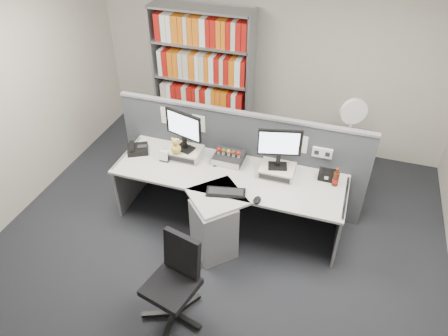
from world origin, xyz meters
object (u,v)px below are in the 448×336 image
(shelving_unit, at_px, (203,80))
(filing_cabinet, at_px, (343,161))
(desk_fan, at_px, (353,114))
(cola_bottle, at_px, (336,179))
(desk, at_px, (222,204))
(monitor_left, at_px, (183,128))
(office_chair, at_px, (175,278))
(monitor_right, at_px, (280,146))
(mouse, at_px, (257,200))
(speaker, at_px, (327,175))
(desktop_pc, at_px, (229,158))
(desk_phone, at_px, (137,149))
(desk_calendar, at_px, (165,157))
(keyboard, at_px, (226,192))

(shelving_unit, height_order, filing_cabinet, shelving_unit)
(desk_fan, bearing_deg, cola_bottle, -93.15)
(desk, height_order, monitor_left, monitor_left)
(office_chair, bearing_deg, monitor_right, 68.56)
(mouse, xyz_separation_m, speaker, (0.63, 0.59, 0.04))
(monitor_left, bearing_deg, mouse, -27.23)
(cola_bottle, bearing_deg, desktop_pc, 177.11)
(desk_phone, height_order, desk_calendar, desk_calendar)
(monitor_left, relative_size, speaker, 2.64)
(desk_calendar, bearing_deg, filing_cabinet, 30.65)
(monitor_right, relative_size, cola_bottle, 2.12)
(desk, distance_m, keyboard, 0.31)
(monitor_right, distance_m, desktop_pc, 0.68)
(speaker, bearing_deg, desk_calendar, -172.74)
(filing_cabinet, xyz_separation_m, desk_fan, (0.00, -0.00, 0.70))
(monitor_left, xyz_separation_m, desk_phone, (-0.58, -0.10, -0.35))
(desk_phone, distance_m, shelving_unit, 1.60)
(filing_cabinet, xyz_separation_m, office_chair, (-1.28, -2.52, 0.13))
(desktop_pc, relative_size, shelving_unit, 0.17)
(cola_bottle, bearing_deg, filing_cabinet, 86.85)
(desk_calendar, xyz_separation_m, office_chair, (0.70, -1.35, -0.29))
(mouse, distance_m, cola_bottle, 0.90)
(shelving_unit, bearing_deg, desk_calendar, -85.79)
(shelving_unit, distance_m, office_chair, 3.12)
(desk_calendar, bearing_deg, desk_phone, 170.86)
(desktop_pc, bearing_deg, filing_cabinet, 36.73)
(speaker, xyz_separation_m, shelving_unit, (-1.95, 1.39, 0.19))
(keyboard, relative_size, shelving_unit, 0.22)
(filing_cabinet, height_order, desk_fan, desk_fan)
(desktop_pc, bearing_deg, keyboard, -75.54)
(monitor_right, xyz_separation_m, desktop_pc, (-0.58, 0.07, -0.34))
(desktop_pc, height_order, speaker, speaker)
(monitor_left, bearing_deg, keyboard, -36.54)
(desk_calendar, bearing_deg, desktop_pc, 17.63)
(monitor_left, height_order, speaker, monitor_left)
(desk_phone, distance_m, speaker, 2.22)
(cola_bottle, relative_size, desk_fan, 0.40)
(desk_calendar, relative_size, cola_bottle, 0.59)
(desk_phone, distance_m, cola_bottle, 2.31)
(desktop_pc, relative_size, cola_bottle, 1.48)
(monitor_right, distance_m, speaker, 0.63)
(desk_fan, bearing_deg, desk_phone, -154.82)
(mouse, xyz_separation_m, cola_bottle, (0.72, 0.53, 0.06))
(monitor_left, relative_size, filing_cabinet, 0.69)
(speaker, bearing_deg, keyboard, -149.87)
(monitor_left, xyz_separation_m, keyboard, (0.66, -0.49, -0.38))
(cola_bottle, relative_size, filing_cabinet, 0.32)
(cola_bottle, relative_size, shelving_unit, 0.11)
(shelving_unit, distance_m, filing_cabinet, 2.24)
(desktop_pc, bearing_deg, cola_bottle, -2.89)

